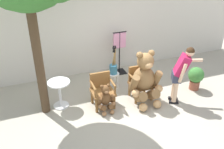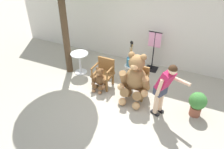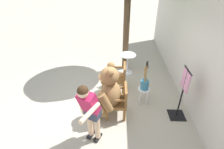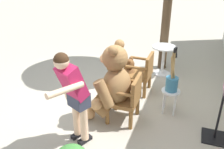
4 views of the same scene
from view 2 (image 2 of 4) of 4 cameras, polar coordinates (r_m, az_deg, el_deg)
The scene contains 12 objects.
ground_plane at distance 6.25m, azimuth 0.39°, elevation -6.17°, with size 60.00×60.00×0.00m, color #A8A091.
back_wall at distance 7.53m, azimuth 8.16°, elevation 13.04°, with size 10.00×0.16×2.80m, color beige.
wooden_chair_left at distance 6.51m, azimuth -2.16°, elevation 0.63°, with size 0.57×0.53×0.86m.
wooden_chair_right at distance 6.18m, azimuth 6.74°, elevation -1.61°, with size 0.56×0.52×0.86m.
teddy_bear_large at distance 5.84m, azimuth 6.06°, elevation -1.02°, with size 0.86×0.80×1.43m.
teddy_bear_small at distance 6.36m, azimuth -3.29°, elevation -1.35°, with size 0.45×0.42×0.75m.
person_visitor at distance 5.32m, azimuth 13.51°, elevation -2.86°, with size 0.83×0.47×1.55m.
white_stool at distance 6.92m, azimuth 4.64°, elevation 1.65°, with size 0.34×0.34×0.46m.
brush_bucket at distance 6.76m, azimuth 4.78°, elevation 3.78°, with size 0.22×0.22×0.84m.
round_side_table at distance 7.19m, azimuth -8.38°, elevation 3.57°, with size 0.56×0.56×0.72m.
potted_plant at distance 5.89m, azimuth 21.41°, elevation -6.88°, with size 0.44×0.44×0.68m.
clothing_display_stand at distance 7.30m, azimuth 10.81°, elevation 6.23°, with size 0.44×0.40×1.36m.
Camera 2 is at (1.97, -4.39, 3.99)m, focal length 35.00 mm.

